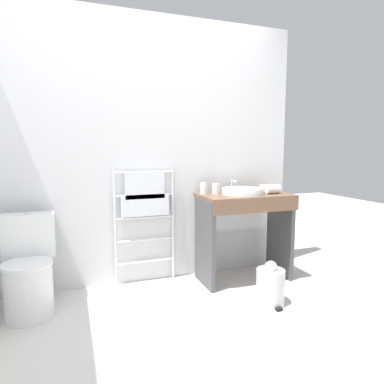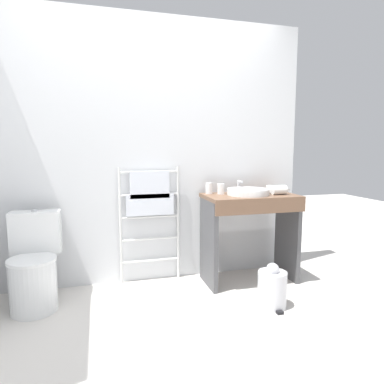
{
  "view_description": "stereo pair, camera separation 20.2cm",
  "coord_description": "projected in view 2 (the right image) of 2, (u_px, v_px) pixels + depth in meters",
  "views": [
    {
      "loc": [
        -0.67,
        -1.82,
        1.25
      ],
      "look_at": [
        0.2,
        0.6,
        0.92
      ],
      "focal_mm": 32.0,
      "sensor_mm": 36.0,
      "label": 1
    },
    {
      "loc": [
        -0.48,
        -1.88,
        1.25
      ],
      "look_at": [
        0.2,
        0.6,
        0.92
      ],
      "focal_mm": 32.0,
      "sensor_mm": 36.0,
      "label": 2
    }
  ],
  "objects": [
    {
      "name": "vanity_counter",
      "position": [
        250.0,
        224.0,
        3.17
      ],
      "size": [
        0.84,
        0.49,
        0.82
      ],
      "color": "brown",
      "rests_on": "ground_plane"
    },
    {
      "name": "ground_plane",
      "position": [
        186.0,
        355.0,
        2.08
      ],
      "size": [
        12.0,
        12.0,
        0.0
      ],
      "primitive_type": "plane",
      "color": "silver"
    },
    {
      "name": "toilet",
      "position": [
        34.0,
        268.0,
        2.67
      ],
      "size": [
        0.38,
        0.49,
        0.75
      ],
      "color": "white",
      "rests_on": "ground_plane"
    },
    {
      "name": "cup_near_wall",
      "position": [
        209.0,
        188.0,
        3.2
      ],
      "size": [
        0.07,
        0.07,
        0.1
      ],
      "color": "white",
      "rests_on": "vanity_counter"
    },
    {
      "name": "towel_radiator",
      "position": [
        150.0,
        202.0,
        3.14
      ],
      "size": [
        0.56,
        0.06,
        1.08
      ],
      "color": "silver",
      "rests_on": "ground_plane"
    },
    {
      "name": "hair_dryer",
      "position": [
        279.0,
        190.0,
        3.17
      ],
      "size": [
        0.18,
        0.19,
        0.09
      ],
      "color": "white",
      "rests_on": "vanity_counter"
    },
    {
      "name": "trash_bin",
      "position": [
        272.0,
        288.0,
        2.7
      ],
      "size": [
        0.23,
        0.26,
        0.36
      ],
      "color": "silver",
      "rests_on": "ground_plane"
    },
    {
      "name": "sink_basin",
      "position": [
        248.0,
        192.0,
        3.13
      ],
      "size": [
        0.39,
        0.39,
        0.06
      ],
      "color": "white",
      "rests_on": "vanity_counter"
    },
    {
      "name": "cup_near_edge",
      "position": [
        221.0,
        189.0,
        3.18
      ],
      "size": [
        0.07,
        0.07,
        0.1
      ],
      "color": "white",
      "rests_on": "vanity_counter"
    },
    {
      "name": "wall_back",
      "position": [
        151.0,
        152.0,
        3.2
      ],
      "size": [
        2.95,
        0.12,
        2.44
      ],
      "primitive_type": "cube",
      "color": "silver",
      "rests_on": "ground_plane"
    },
    {
      "name": "faucet",
      "position": [
        239.0,
        184.0,
        3.32
      ],
      "size": [
        0.02,
        0.1,
        0.12
      ],
      "color": "silver",
      "rests_on": "vanity_counter"
    }
  ]
}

